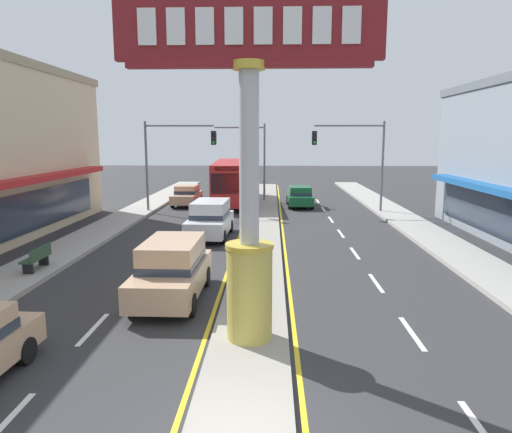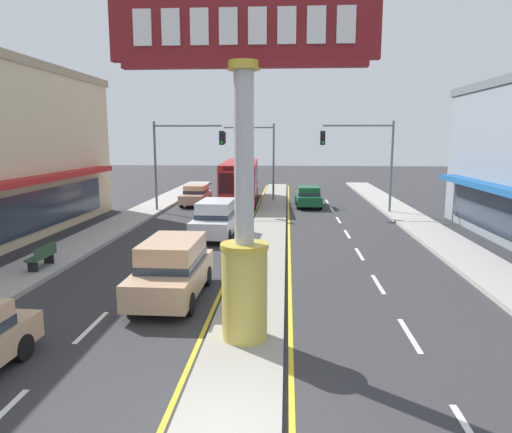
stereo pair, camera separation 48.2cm
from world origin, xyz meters
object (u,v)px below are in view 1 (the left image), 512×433
at_px(suv_near_left_lane, 210,219).
at_px(bus_mid_left_lane, 231,179).
at_px(sedan_far_left_oncoming, 187,195).
at_px(traffic_light_right_side, 357,151).
at_px(district_sign, 249,168).
at_px(traffic_light_median_far, 246,149).
at_px(suv_kerb_right, 172,269).
at_px(sedan_near_right_lane, 300,196).
at_px(street_bench, 37,257).
at_px(traffic_light_left_side, 172,151).

relative_size(suv_near_left_lane, bus_mid_left_lane, 0.41).
xyz_separation_m(bus_mid_left_lane, sedan_far_left_oncoming, (-3.30, -1.40, -1.08)).
bearing_deg(traffic_light_right_side, district_sign, -106.52).
bearing_deg(bus_mid_left_lane, traffic_light_median_far, 36.09).
relative_size(traffic_light_right_side, suv_kerb_right, 1.34).
xyz_separation_m(sedan_near_right_lane, street_bench, (-10.95, -18.16, -0.14)).
bearing_deg(suv_near_left_lane, traffic_light_median_far, 85.57).
xyz_separation_m(traffic_light_left_side, street_bench, (-2.10, -14.89, -3.60)).
height_order(traffic_light_left_side, suv_near_left_lane, traffic_light_left_side).
bearing_deg(sedan_far_left_oncoming, district_sign, -76.37).
distance_m(traffic_light_left_side, traffic_light_right_side, 12.44).
xyz_separation_m(district_sign, traffic_light_right_side, (6.22, 20.96, -0.16)).
bearing_deg(district_sign, suv_near_left_lane, 101.63).
relative_size(district_sign, traffic_light_left_side, 1.34).
height_order(sedan_near_right_lane, suv_kerb_right, suv_kerb_right).
height_order(district_sign, sedan_far_left_oncoming, district_sign).
relative_size(sedan_near_right_lane, suv_kerb_right, 0.94).
bearing_deg(traffic_light_right_side, sedan_far_left_oncoming, 163.94).
bearing_deg(traffic_light_median_far, street_bench, -108.01).
bearing_deg(street_bench, district_sign, -35.12).
height_order(traffic_light_right_side, street_bench, traffic_light_right_side).
relative_size(traffic_light_median_far, sedan_near_right_lane, 1.43).
xyz_separation_m(district_sign, bus_mid_left_lane, (-2.63, 25.85, -2.54)).
xyz_separation_m(traffic_light_left_side, traffic_light_right_side, (12.43, 0.22, 0.00)).
height_order(sedan_near_right_lane, street_bench, sedan_near_right_lane).
relative_size(suv_kerb_right, street_bench, 2.89).
relative_size(traffic_light_right_side, street_bench, 3.87).
bearing_deg(traffic_light_median_far, traffic_light_right_side, -36.14).
height_order(traffic_light_left_side, suv_kerb_right, traffic_light_left_side).
height_order(suv_kerb_right, street_bench, suv_kerb_right).
bearing_deg(bus_mid_left_lane, suv_kerb_right, -90.00).
height_order(bus_mid_left_lane, street_bench, bus_mid_left_lane).
distance_m(traffic_light_median_far, bus_mid_left_lane, 2.68).
relative_size(traffic_light_median_far, street_bench, 3.87).
bearing_deg(bus_mid_left_lane, sedan_far_left_oncoming, -157.08).
height_order(traffic_light_right_side, bus_mid_left_lane, traffic_light_right_side).
bearing_deg(district_sign, bus_mid_left_lane, 95.81).
height_order(sedan_near_right_lane, sedan_far_left_oncoming, same).
distance_m(traffic_light_right_side, suv_near_left_lane, 12.49).
xyz_separation_m(district_sign, sedan_far_left_oncoming, (-5.93, 24.46, -3.62)).
distance_m(sedan_near_right_lane, street_bench, 21.21).
xyz_separation_m(district_sign, street_bench, (-8.32, 5.85, -3.76)).
distance_m(sedan_far_left_oncoming, street_bench, 18.76).
relative_size(traffic_light_left_side, sedan_far_left_oncoming, 1.43).
xyz_separation_m(district_sign, suv_near_left_lane, (-2.63, 12.78, -3.42)).
bearing_deg(street_bench, traffic_light_median_far, 71.99).
bearing_deg(district_sign, sedan_near_right_lane, 83.74).
bearing_deg(suv_near_left_lane, bus_mid_left_lane, 90.01).
bearing_deg(street_bench, sedan_far_left_oncoming, 82.70).
relative_size(district_sign, suv_near_left_lane, 1.78).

